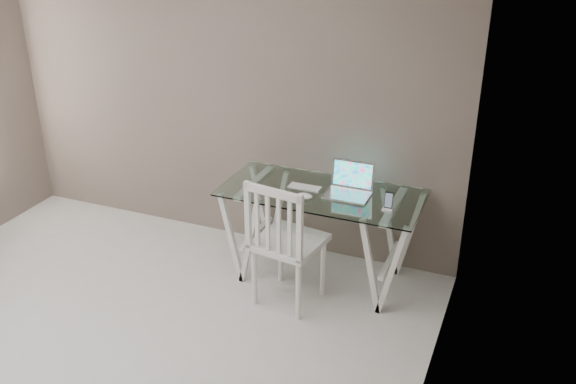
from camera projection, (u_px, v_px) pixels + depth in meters
name	position (u px, v px, depth m)	size (l,w,h in m)	color
room	(4.00, 127.00, 3.19)	(4.50, 4.52, 2.71)	beige
desk	(321.00, 235.00, 4.93)	(1.50, 0.70, 0.75)	silver
chair	(283.00, 239.00, 4.52)	(0.52, 0.52, 1.00)	white
laptop	(350.00, 186.00, 4.73)	(0.32, 0.26, 0.23)	#B5B6BA
keyboard	(305.00, 187.00, 4.84)	(0.26, 0.11, 0.01)	silver
mouse	(304.00, 196.00, 4.67)	(0.12, 0.07, 0.04)	white
phone_dock	(388.00, 205.00, 4.49)	(0.07, 0.07, 0.13)	white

